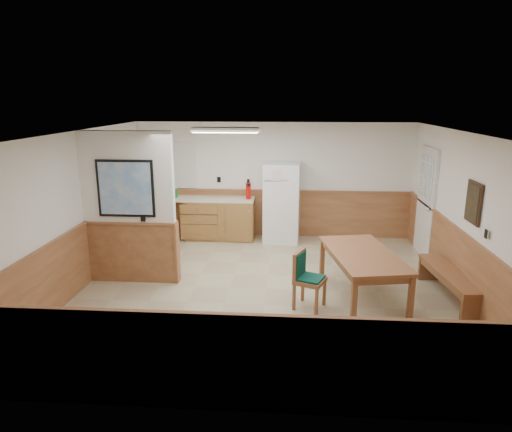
# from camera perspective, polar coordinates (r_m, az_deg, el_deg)

# --- Properties ---
(ground) EXTENTS (6.00, 6.00, 0.00)m
(ground) POSITION_cam_1_polar(r_m,az_deg,el_deg) (7.47, 1.27, -9.08)
(ground) COLOR tan
(ground) RESTS_ON ground
(ceiling) EXTENTS (6.00, 6.00, 0.02)m
(ceiling) POSITION_cam_1_polar(r_m,az_deg,el_deg) (6.86, 1.38, 10.41)
(ceiling) COLOR silver
(ceiling) RESTS_ON back_wall
(back_wall) EXTENTS (6.00, 0.02, 2.50)m
(back_wall) POSITION_cam_1_polar(r_m,az_deg,el_deg) (10.00, 2.19, 4.49)
(back_wall) COLOR white
(back_wall) RESTS_ON ground
(right_wall) EXTENTS (0.02, 6.00, 2.50)m
(right_wall) POSITION_cam_1_polar(r_m,az_deg,el_deg) (7.54, 24.72, -0.18)
(right_wall) COLOR white
(right_wall) RESTS_ON ground
(left_wall) EXTENTS (0.02, 6.00, 2.50)m
(left_wall) POSITION_cam_1_polar(r_m,az_deg,el_deg) (7.81, -21.25, 0.63)
(left_wall) COLOR white
(left_wall) RESTS_ON ground
(wainscot_back) EXTENTS (6.00, 0.04, 1.00)m
(wainscot_back) POSITION_cam_1_polar(r_m,az_deg,el_deg) (10.14, 2.15, 0.29)
(wainscot_back) COLOR #AD7145
(wainscot_back) RESTS_ON ground
(wainscot_right) EXTENTS (0.04, 6.00, 1.00)m
(wainscot_right) POSITION_cam_1_polar(r_m,az_deg,el_deg) (7.75, 24.00, -5.55)
(wainscot_right) COLOR #AD7145
(wainscot_right) RESTS_ON ground
(wainscot_left) EXTENTS (0.04, 6.00, 1.00)m
(wainscot_left) POSITION_cam_1_polar(r_m,az_deg,el_deg) (8.00, -20.63, -4.59)
(wainscot_left) COLOR #AD7145
(wainscot_left) RESTS_ON ground
(partition_wall) EXTENTS (1.50, 0.20, 2.50)m
(partition_wall) POSITION_cam_1_polar(r_m,az_deg,el_deg) (7.70, -15.57, 0.77)
(partition_wall) COLOR white
(partition_wall) RESTS_ON ground
(kitchen_counter) EXTENTS (2.20, 0.61, 1.00)m
(kitchen_counter) POSITION_cam_1_polar(r_m,az_deg,el_deg) (9.97, -4.87, -0.22)
(kitchen_counter) COLOR olive
(kitchen_counter) RESTS_ON ground
(exterior_door) EXTENTS (0.07, 1.02, 2.15)m
(exterior_door) POSITION_cam_1_polar(r_m,az_deg,el_deg) (9.33, 20.44, 1.60)
(exterior_door) COLOR white
(exterior_door) RESTS_ON ground
(kitchen_window) EXTENTS (0.80, 0.04, 1.00)m
(kitchen_window) POSITION_cam_1_polar(r_m,az_deg,el_deg) (10.22, -9.72, 6.21)
(kitchen_window) COLOR white
(kitchen_window) RESTS_ON back_wall
(wall_painting) EXTENTS (0.04, 0.50, 0.60)m
(wall_painting) POSITION_cam_1_polar(r_m,az_deg,el_deg) (7.20, 25.53, 1.53)
(wall_painting) COLOR #322114
(wall_painting) RESTS_ON right_wall
(fluorescent_fixture) EXTENTS (1.20, 0.30, 0.09)m
(fluorescent_fixture) POSITION_cam_1_polar(r_m,az_deg,el_deg) (8.24, -3.83, 10.70)
(fluorescent_fixture) COLOR white
(fluorescent_fixture) RESTS_ON ceiling
(refrigerator) EXTENTS (0.79, 0.75, 1.68)m
(refrigerator) POSITION_cam_1_polar(r_m,az_deg,el_deg) (9.71, 3.25, 1.72)
(refrigerator) COLOR white
(refrigerator) RESTS_ON ground
(dining_table) EXTENTS (1.22, 1.95, 0.75)m
(dining_table) POSITION_cam_1_polar(r_m,az_deg,el_deg) (7.05, 13.19, -5.21)
(dining_table) COLOR #9A5A38
(dining_table) RESTS_ON ground
(dining_bench) EXTENTS (0.52, 1.69, 0.45)m
(dining_bench) POSITION_cam_1_polar(r_m,az_deg,el_deg) (7.57, 23.05, -7.15)
(dining_bench) COLOR #9A5A38
(dining_bench) RESTS_ON ground
(dining_chair) EXTENTS (0.66, 0.56, 0.85)m
(dining_chair) POSITION_cam_1_polar(r_m,az_deg,el_deg) (6.73, 6.11, -7.33)
(dining_chair) COLOR #9A5A38
(dining_chair) RESTS_ON ground
(fire_extinguisher) EXTENTS (0.12, 0.12, 0.43)m
(fire_extinguisher) POSITION_cam_1_polar(r_m,az_deg,el_deg) (9.71, -0.97, 3.23)
(fire_extinguisher) COLOR red
(fire_extinguisher) RESTS_ON kitchen_counter
(soap_bottle) EXTENTS (0.07, 0.07, 0.20)m
(soap_bottle) POSITION_cam_1_polar(r_m,az_deg,el_deg) (10.03, -9.92, 2.86)
(soap_bottle) COLOR #17802D
(soap_bottle) RESTS_ON kitchen_counter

